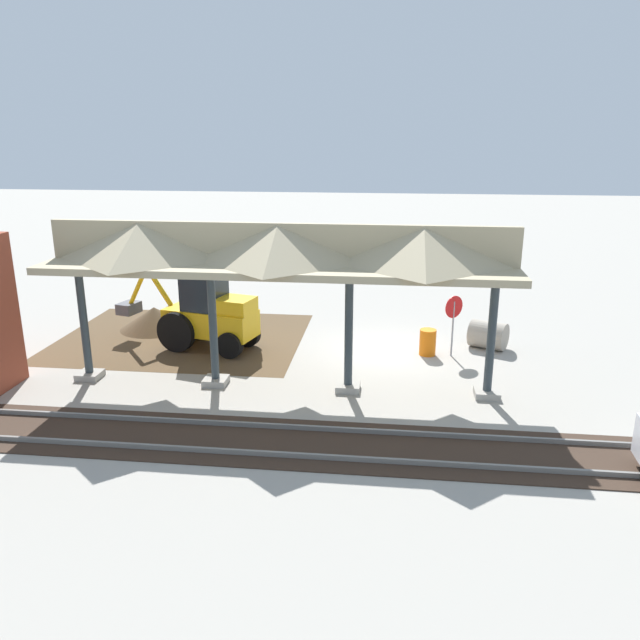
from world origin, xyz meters
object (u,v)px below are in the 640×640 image
(stop_sign, at_px, (454,313))
(traffic_barrel, at_px, (428,342))
(backhoe, at_px, (207,313))
(concrete_pipe, at_px, (488,335))

(stop_sign, height_order, traffic_barrel, stop_sign)
(backhoe, xyz_separation_m, concrete_pipe, (-9.80, -1.12, -0.77))
(stop_sign, distance_m, traffic_barrel, 1.33)
(stop_sign, bearing_deg, backhoe, 1.00)
(traffic_barrel, bearing_deg, concrete_pipe, -155.92)
(stop_sign, bearing_deg, concrete_pipe, -143.89)
(stop_sign, relative_size, traffic_barrel, 2.34)
(backhoe, height_order, concrete_pipe, backhoe)
(stop_sign, distance_m, backhoe, 8.47)
(backhoe, bearing_deg, traffic_barrel, -178.77)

